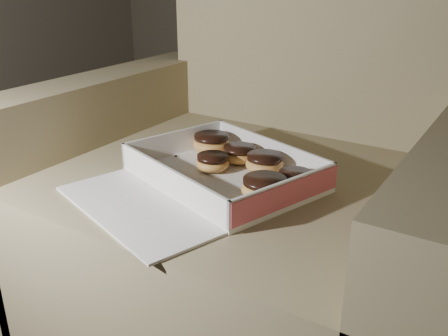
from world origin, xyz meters
name	(u,v)px	position (x,y,z in m)	size (l,w,h in m)	color
armchair	(255,213)	(-0.19, 0.65, 0.32)	(0.97, 0.82, 1.01)	#8C7E59
bakery_box	(210,180)	(-0.20, 0.48, 0.47)	(0.46, 0.50, 0.06)	white
donut_a	(295,180)	(-0.04, 0.54, 0.48)	(0.07, 0.07, 0.04)	#E5AC50
donut_b	(265,188)	(-0.07, 0.47, 0.48)	(0.09, 0.09, 0.04)	#E5AC50
donut_c	(212,162)	(-0.23, 0.53, 0.48)	(0.07, 0.07, 0.04)	#E5AC50
donut_d	(265,163)	(-0.13, 0.58, 0.48)	(0.08, 0.08, 0.04)	#E5AC50
donut_e	(211,143)	(-0.29, 0.62, 0.48)	(0.08, 0.08, 0.04)	#E5AC50
donut_f	(239,154)	(-0.20, 0.60, 0.48)	(0.07, 0.07, 0.04)	#E5AC50
crumb_a	(176,156)	(-0.34, 0.56, 0.46)	(0.01, 0.01, 0.00)	black
crumb_b	(178,180)	(-0.25, 0.45, 0.46)	(0.01, 0.01, 0.00)	black
crumb_c	(193,182)	(-0.22, 0.46, 0.46)	(0.01, 0.01, 0.00)	black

